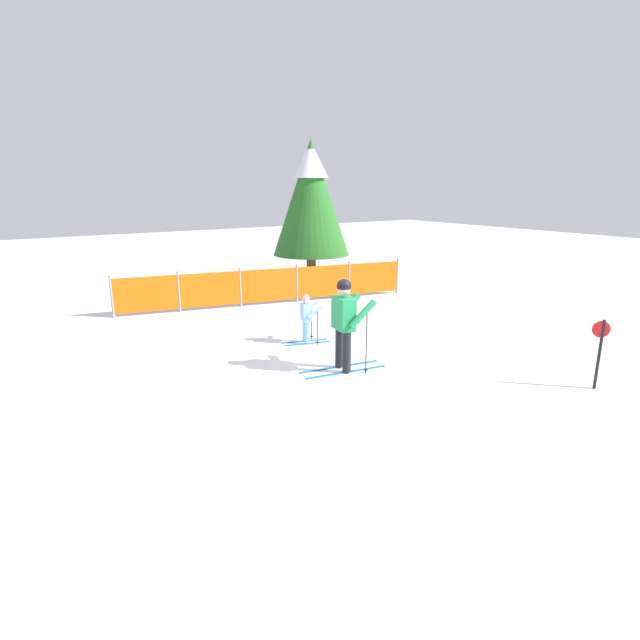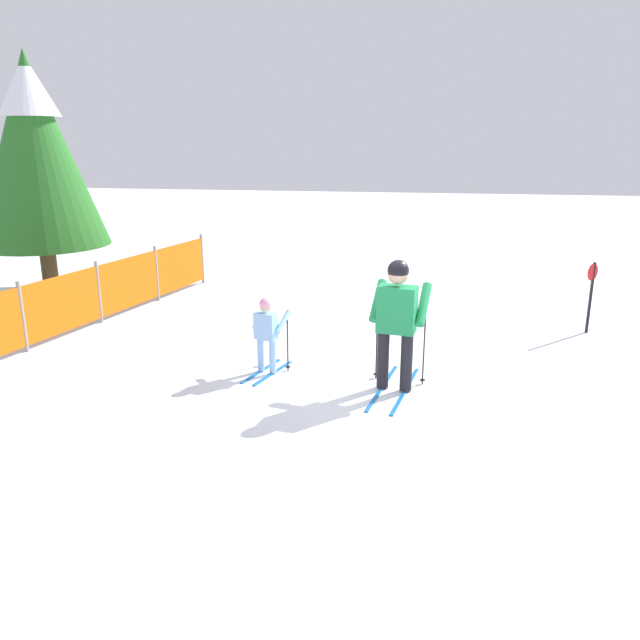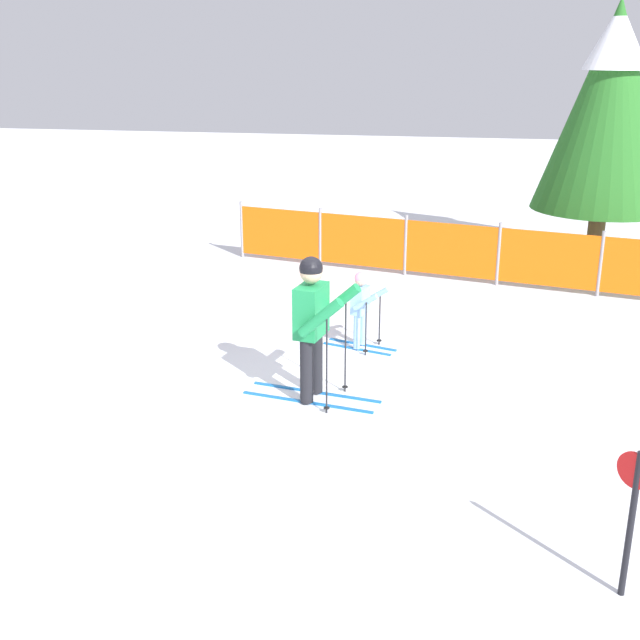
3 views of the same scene
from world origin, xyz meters
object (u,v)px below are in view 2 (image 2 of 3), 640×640
object	(u,v)px
safety_fence	(63,304)
trail_marker	(591,289)
skier_child	(267,329)
skier_adult	(397,314)
conifer_far	(34,147)

from	to	relation	value
safety_fence	trail_marker	world-z (taller)	trail_marker
skier_child	safety_fence	distance (m)	3.84
skier_adult	conifer_far	distance (m)	8.67
skier_adult	conifer_far	world-z (taller)	conifer_far
trail_marker	conifer_far	bearing A→B (deg)	84.46
skier_adult	safety_fence	xyz separation A→B (m)	(1.34, 5.47, -0.47)
skier_child	trail_marker	size ratio (longest dim) A/B	0.90
safety_fence	conifer_far	xyz separation A→B (m)	(2.68, 1.96, 2.41)
trail_marker	skier_child	bearing A→B (deg)	119.28
conifer_far	trail_marker	world-z (taller)	conifer_far
safety_fence	trail_marker	distance (m)	8.68
conifer_far	trail_marker	size ratio (longest dim) A/B	4.00
safety_fence	trail_marker	bearing A→B (deg)	-78.96
conifer_far	trail_marker	bearing A→B (deg)	-95.54
skier_adult	skier_child	xyz separation A→B (m)	(0.30, 1.78, -0.40)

